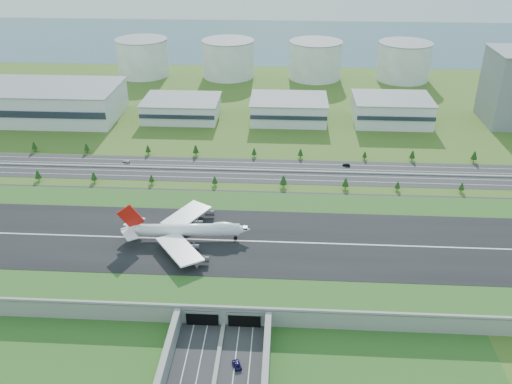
# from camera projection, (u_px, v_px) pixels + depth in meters

# --- Properties ---
(ground) EXTENTS (1200.00, 1200.00, 0.00)m
(ground) POSITION_uv_depth(u_px,v_px,m) (235.00, 255.00, 263.38)
(ground) COLOR #32561A
(ground) RESTS_ON ground
(airfield_deck) EXTENTS (520.00, 100.00, 9.20)m
(airfield_deck) POSITION_uv_depth(u_px,v_px,m) (235.00, 248.00, 261.37)
(airfield_deck) COLOR gray
(airfield_deck) RESTS_ON ground
(north_expressway) EXTENTS (560.00, 36.00, 0.12)m
(north_expressway) POSITION_uv_depth(u_px,v_px,m) (249.00, 170.00, 347.16)
(north_expressway) COLOR #28282B
(north_expressway) RESTS_ON ground
(tree_row) EXTENTS (494.89, 48.58, 8.18)m
(tree_row) POSITION_uv_depth(u_px,v_px,m) (246.00, 164.00, 345.22)
(tree_row) COLOR #3D2819
(tree_row) RESTS_ON ground
(hangar_west) EXTENTS (120.00, 60.00, 25.00)m
(hangar_west) POSITION_uv_depth(u_px,v_px,m) (43.00, 102.00, 429.45)
(hangar_west) COLOR silver
(hangar_west) RESTS_ON ground
(hangar_mid_a) EXTENTS (58.00, 42.00, 15.00)m
(hangar_mid_a) POSITION_uv_depth(u_px,v_px,m) (182.00, 109.00, 430.56)
(hangar_mid_a) COLOR silver
(hangar_mid_a) RESTS_ON ground
(hangar_mid_b) EXTENTS (58.00, 42.00, 17.00)m
(hangar_mid_b) POSITION_uv_depth(u_px,v_px,m) (289.00, 109.00, 425.74)
(hangar_mid_b) COLOR silver
(hangar_mid_b) RESTS_ON ground
(hangar_mid_c) EXTENTS (58.00, 42.00, 19.00)m
(hangar_mid_c) POSITION_uv_depth(u_px,v_px,m) (391.00, 110.00, 421.18)
(hangar_mid_c) COLOR silver
(hangar_mid_c) RESTS_ON ground
(fuel_tank_a) EXTENTS (50.00, 50.00, 35.00)m
(fuel_tank_a) POSITION_uv_depth(u_px,v_px,m) (143.00, 58.00, 534.82)
(fuel_tank_a) COLOR silver
(fuel_tank_a) RESTS_ON ground
(fuel_tank_b) EXTENTS (50.00, 50.00, 35.00)m
(fuel_tank_b) POSITION_uv_depth(u_px,v_px,m) (228.00, 59.00, 530.47)
(fuel_tank_b) COLOR silver
(fuel_tank_b) RESTS_ON ground
(fuel_tank_c) EXTENTS (50.00, 50.00, 35.00)m
(fuel_tank_c) POSITION_uv_depth(u_px,v_px,m) (315.00, 60.00, 526.12)
(fuel_tank_c) COLOR silver
(fuel_tank_c) RESTS_ON ground
(fuel_tank_d) EXTENTS (50.00, 50.00, 35.00)m
(fuel_tank_d) POSITION_uv_depth(u_px,v_px,m) (404.00, 61.00, 521.76)
(fuel_tank_d) COLOR silver
(fuel_tank_d) RESTS_ON ground
(bay_water) EXTENTS (1200.00, 260.00, 0.06)m
(bay_water) POSITION_uv_depth(u_px,v_px,m) (270.00, 40.00, 686.83)
(bay_water) COLOR #385A6B
(bay_water) RESTS_ON ground
(boeing_747) EXTENTS (63.02, 59.41, 19.47)m
(boeing_747) POSITION_uv_depth(u_px,v_px,m) (186.00, 230.00, 258.30)
(boeing_747) COLOR white
(boeing_747) RESTS_ON airfield_deck
(car_2) EXTENTS (4.44, 6.27, 1.59)m
(car_2) POSITION_uv_depth(u_px,v_px,m) (237.00, 365.00, 199.16)
(car_2) COLOR #110C40
(car_2) RESTS_ON ground
(car_5) EXTENTS (5.09, 2.94, 1.59)m
(car_5) POSITION_uv_depth(u_px,v_px,m) (346.00, 165.00, 352.51)
(car_5) COLOR black
(car_5) RESTS_ON ground
(car_7) EXTENTS (5.81, 3.92, 1.56)m
(car_7) POSITION_uv_depth(u_px,v_px,m) (126.00, 161.00, 357.67)
(car_7) COLOR silver
(car_7) RESTS_ON ground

